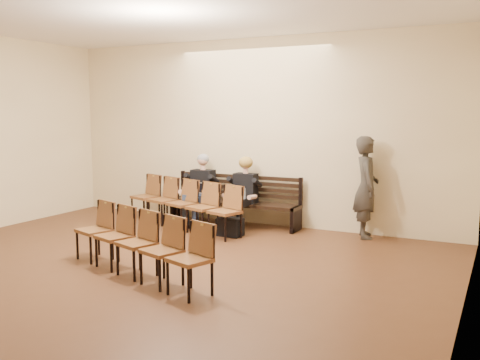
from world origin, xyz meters
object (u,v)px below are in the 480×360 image
(seated_man, at_px, (200,190))
(bag, at_px, (230,227))
(chair_row_front, at_px, (182,204))
(water_bottle, at_px, (244,200))
(passerby, at_px, (366,180))
(seated_woman, at_px, (243,195))
(laptop, at_px, (194,195))
(chair_row_back, at_px, (137,244))
(bench, at_px, (234,213))

(seated_man, relative_size, bag, 3.09)
(bag, xyz_separation_m, chair_row_front, (-1.09, 0.17, 0.29))
(water_bottle, relative_size, passerby, 0.10)
(water_bottle, bearing_deg, seated_woman, 119.05)
(laptop, height_order, passerby, passerby)
(water_bottle, bearing_deg, passerby, 11.84)
(seated_man, distance_m, chair_row_back, 3.42)
(water_bottle, relative_size, bag, 0.50)
(chair_row_front, bearing_deg, laptop, 104.15)
(water_bottle, distance_m, chair_row_back, 3.05)
(laptop, relative_size, chair_row_front, 0.11)
(seated_woman, distance_m, chair_row_back, 3.27)
(bag, xyz_separation_m, passerby, (2.11, 0.93, 0.84))
(chair_row_front, bearing_deg, bag, 9.36)
(bench, bearing_deg, bag, -66.49)
(laptop, relative_size, passerby, 0.15)
(bench, distance_m, seated_man, 0.79)
(bench, distance_m, chair_row_front, 1.01)
(seated_woman, bearing_deg, seated_man, 180.00)
(laptop, height_order, water_bottle, laptop)
(bench, distance_m, water_bottle, 0.61)
(water_bottle, bearing_deg, laptop, 177.77)
(chair_row_front, bearing_deg, seated_woman, 47.06)
(bench, height_order, seated_woman, seated_woman)
(bag, bearing_deg, seated_woman, 98.14)
(chair_row_front, bearing_deg, chair_row_back, -50.68)
(seated_man, bearing_deg, passerby, 4.02)
(seated_man, relative_size, laptop, 4.33)
(seated_woman, xyz_separation_m, water_bottle, (0.12, -0.22, -0.05))
(chair_row_front, bearing_deg, seated_man, 100.64)
(bench, bearing_deg, water_bottle, -41.53)
(bag, relative_size, chair_row_front, 0.15)
(water_bottle, bearing_deg, seated_man, 168.12)
(seated_man, height_order, bag, seated_man)
(seated_man, xyz_separation_m, chair_row_front, (-0.07, -0.55, -0.20))
(bench, xyz_separation_m, chair_row_back, (0.33, -3.39, 0.20))
(bench, bearing_deg, seated_woman, -24.71)
(seated_woman, bearing_deg, laptop, -169.62)
(bench, bearing_deg, laptop, -157.11)
(laptop, bearing_deg, chair_row_back, -71.56)
(bench, distance_m, seated_woman, 0.48)
(bag, height_order, passerby, passerby)
(passerby, xyz_separation_m, chair_row_front, (-3.20, -0.77, -0.55))
(chair_row_front, height_order, chair_row_back, chair_row_front)
(laptop, bearing_deg, seated_woman, 10.31)
(chair_row_back, bearing_deg, seated_man, 125.54)
(water_bottle, xyz_separation_m, chair_row_front, (-1.11, -0.33, -0.11))
(seated_man, height_order, water_bottle, seated_man)
(bag, height_order, chair_row_front, chair_row_front)
(bench, xyz_separation_m, passerby, (2.47, 0.10, 0.77))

